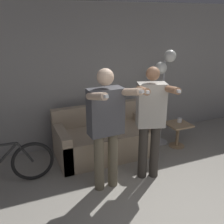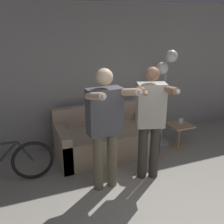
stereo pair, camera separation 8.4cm
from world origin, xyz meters
The scene contains 9 objects.
wall_back centered at (0.00, 2.92, 1.30)m, with size 10.00×0.05×2.60m.
couch centered at (-0.26, 2.31, 0.29)m, with size 1.70×0.87×0.84m.
person_left centered at (-0.59, 1.37, 1.02)m, with size 0.56×0.68×1.73m.
person_right centered at (0.09, 1.37, 0.98)m, with size 0.60×0.75×1.71m.
cat centered at (-0.04, 2.65, 0.93)m, with size 0.40×0.14×0.18m.
floor_lamp centered at (0.92, 2.32, 1.42)m, with size 0.40×0.31×1.79m.
side_table centered at (1.13, 2.05, 0.33)m, with size 0.42×0.42×0.46m.
cup centered at (1.19, 2.10, 0.51)m, with size 0.09×0.09×0.08m.
bicycle centered at (-1.98, 1.98, 0.33)m, with size 1.52×0.07×0.71m.
Camera 2 is at (-1.71, -1.66, 2.32)m, focal length 42.00 mm.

